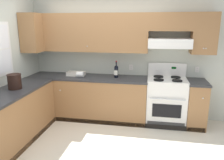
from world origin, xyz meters
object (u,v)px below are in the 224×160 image
(bowl, at_px, (76,74))
(bucket, at_px, (14,81))
(stove, at_px, (166,101))
(wine_bottle, at_px, (116,71))
(paper_towel_roll, at_px, (80,74))

(bowl, distance_m, bucket, 1.32)
(stove, distance_m, bucket, 2.84)
(stove, xyz_separation_m, bowl, (-1.88, 0.04, 0.46))
(wine_bottle, relative_size, bowl, 0.94)
(wine_bottle, height_order, bowl, wine_bottle)
(stove, bearing_deg, wine_bottle, 179.17)
(bucket, bearing_deg, stove, 22.98)
(wine_bottle, distance_m, bowl, 0.87)
(bowl, bearing_deg, wine_bottle, -1.94)
(bowl, bearing_deg, paper_towel_roll, -42.30)
(bucket, bearing_deg, wine_bottle, 35.47)
(bucket, relative_size, paper_towel_roll, 1.76)
(stove, bearing_deg, bowl, 178.66)
(wine_bottle, distance_m, paper_towel_roll, 0.75)
(bowl, height_order, bucket, bucket)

